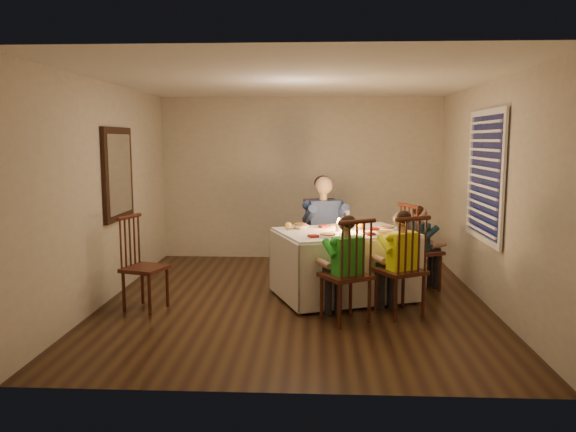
{
  "coord_description": "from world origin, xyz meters",
  "views": [
    {
      "loc": [
        0.23,
        -6.56,
        1.92
      ],
      "look_at": [
        -0.1,
        0.15,
        1.01
      ],
      "focal_mm": 35.0,
      "sensor_mm": 36.0,
      "label": 1
    }
  ],
  "objects_px": {
    "chair_end": "(419,289)",
    "child_green": "(345,321)",
    "chair_near_right": "(399,315)",
    "serving_bowl": "(301,227)",
    "chair_extra": "(147,309)",
    "child_teal": "(419,289)",
    "chair_near_left": "(345,321)",
    "chair_adult": "(323,281)",
    "adult": "(323,281)",
    "child_yellow": "(399,315)",
    "dining_table": "(344,250)"
  },
  "relations": [
    {
      "from": "chair_near_left",
      "to": "serving_bowl",
      "type": "distance_m",
      "value": 1.45
    },
    {
      "from": "chair_near_left",
      "to": "child_yellow",
      "type": "height_order",
      "value": "child_yellow"
    },
    {
      "from": "chair_extra",
      "to": "adult",
      "type": "distance_m",
      "value": 2.47
    },
    {
      "from": "chair_near_right",
      "to": "child_teal",
      "type": "distance_m",
      "value": 1.17
    },
    {
      "from": "chair_near_right",
      "to": "serving_bowl",
      "type": "xyz_separation_m",
      "value": [
        -1.11,
        0.82,
        0.85
      ]
    },
    {
      "from": "chair_near_right",
      "to": "child_yellow",
      "type": "xyz_separation_m",
      "value": [
        0.0,
        0.0,
        0.0
      ]
    },
    {
      "from": "dining_table",
      "to": "child_yellow",
      "type": "xyz_separation_m",
      "value": [
        0.58,
        -0.68,
        -0.59
      ]
    },
    {
      "from": "chair_end",
      "to": "child_teal",
      "type": "distance_m",
      "value": 0.0
    },
    {
      "from": "chair_adult",
      "to": "adult",
      "type": "xyz_separation_m",
      "value": [
        -0.0,
        0.0,
        0.0
      ]
    },
    {
      "from": "adult",
      "to": "child_yellow",
      "type": "height_order",
      "value": "adult"
    },
    {
      "from": "dining_table",
      "to": "adult",
      "type": "relative_size",
      "value": 1.3
    },
    {
      "from": "child_yellow",
      "to": "serving_bowl",
      "type": "relative_size",
      "value": 6.02
    },
    {
      "from": "child_green",
      "to": "child_yellow",
      "type": "relative_size",
      "value": 0.98
    },
    {
      "from": "chair_end",
      "to": "child_teal",
      "type": "relative_size",
      "value": 1.03
    },
    {
      "from": "dining_table",
      "to": "chair_end",
      "type": "distance_m",
      "value": 1.23
    },
    {
      "from": "child_green",
      "to": "serving_bowl",
      "type": "xyz_separation_m",
      "value": [
        -0.5,
        1.07,
        0.85
      ]
    },
    {
      "from": "chair_near_right",
      "to": "serving_bowl",
      "type": "bearing_deg",
      "value": -65.5
    },
    {
      "from": "chair_adult",
      "to": "chair_near_left",
      "type": "xyz_separation_m",
      "value": [
        0.21,
        -1.71,
        0.0
      ]
    },
    {
      "from": "dining_table",
      "to": "child_green",
      "type": "bearing_deg",
      "value": -112.87
    },
    {
      "from": "chair_adult",
      "to": "chair_near_left",
      "type": "height_order",
      "value": "same"
    },
    {
      "from": "chair_near_left",
      "to": "adult",
      "type": "height_order",
      "value": "adult"
    },
    {
      "from": "adult",
      "to": "child_green",
      "type": "distance_m",
      "value": 1.72
    },
    {
      "from": "chair_near_left",
      "to": "adult",
      "type": "relative_size",
      "value": 0.78
    },
    {
      "from": "chair_adult",
      "to": "chair_near_right",
      "type": "height_order",
      "value": "same"
    },
    {
      "from": "child_green",
      "to": "child_teal",
      "type": "height_order",
      "value": "child_green"
    },
    {
      "from": "child_yellow",
      "to": "serving_bowl",
      "type": "bearing_deg",
      "value": -65.5
    },
    {
      "from": "chair_adult",
      "to": "chair_extra",
      "type": "distance_m",
      "value": 2.47
    },
    {
      "from": "chair_near_right",
      "to": "chair_end",
      "type": "distance_m",
      "value": 1.17
    },
    {
      "from": "chair_adult",
      "to": "child_yellow",
      "type": "relative_size",
      "value": 0.96
    },
    {
      "from": "child_green",
      "to": "chair_adult",
      "type": "bearing_deg",
      "value": -113.53
    },
    {
      "from": "dining_table",
      "to": "serving_bowl",
      "type": "xyz_separation_m",
      "value": [
        -0.54,
        0.14,
        0.26
      ]
    },
    {
      "from": "adult",
      "to": "chair_adult",
      "type": "bearing_deg",
      "value": -19.73
    },
    {
      "from": "chair_end",
      "to": "child_green",
      "type": "distance_m",
      "value": 1.7
    },
    {
      "from": "dining_table",
      "to": "serving_bowl",
      "type": "relative_size",
      "value": 9.71
    },
    {
      "from": "chair_extra",
      "to": "child_yellow",
      "type": "xyz_separation_m",
      "value": [
        2.86,
        -0.06,
        0.0
      ]
    },
    {
      "from": "child_green",
      "to": "adult",
      "type": "bearing_deg",
      "value": -113.53
    },
    {
      "from": "chair_end",
      "to": "serving_bowl",
      "type": "distance_m",
      "value": 1.78
    },
    {
      "from": "child_green",
      "to": "child_teal",
      "type": "relative_size",
      "value": 1.05
    },
    {
      "from": "chair_near_right",
      "to": "chair_extra",
      "type": "height_order",
      "value": "chair_near_right"
    },
    {
      "from": "dining_table",
      "to": "child_green",
      "type": "relative_size",
      "value": 1.64
    },
    {
      "from": "chair_adult",
      "to": "chair_near_right",
      "type": "xyz_separation_m",
      "value": [
        0.82,
        -1.46,
        0.0
      ]
    },
    {
      "from": "chair_near_right",
      "to": "child_green",
      "type": "bearing_deg",
      "value": -7.0
    },
    {
      "from": "chair_near_left",
      "to": "chair_extra",
      "type": "height_order",
      "value": "chair_near_left"
    },
    {
      "from": "chair_near_right",
      "to": "child_green",
      "type": "xyz_separation_m",
      "value": [
        -0.61,
        -0.25,
        0.0
      ]
    },
    {
      "from": "chair_near_left",
      "to": "chair_near_right",
      "type": "height_order",
      "value": "same"
    },
    {
      "from": "chair_near_right",
      "to": "chair_end",
      "type": "relative_size",
      "value": 1.0
    },
    {
      "from": "chair_extra",
      "to": "child_teal",
      "type": "distance_m",
      "value": 3.44
    },
    {
      "from": "chair_near_left",
      "to": "serving_bowl",
      "type": "relative_size",
      "value": 5.8
    },
    {
      "from": "chair_adult",
      "to": "child_yellow",
      "type": "bearing_deg",
      "value": -80.41
    },
    {
      "from": "chair_extra",
      "to": "adult",
      "type": "relative_size",
      "value": 0.75
    }
  ]
}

